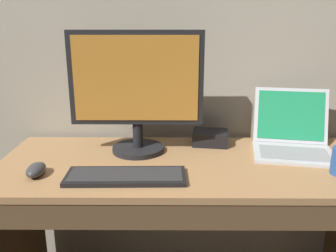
# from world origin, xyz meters

# --- Properties ---
(desk) EXTENTS (1.44, 0.58, 0.74)m
(desk) POSITION_xyz_m (0.00, -0.02, 0.52)
(desk) COLOR #A87A4C
(desk) RESTS_ON ground
(laptop_silver) EXTENTS (0.36, 0.37, 0.23)m
(laptop_silver) POSITION_xyz_m (0.43, 0.14, 0.79)
(laptop_silver) COLOR silver
(laptop_silver) RESTS_ON desk
(external_monitor) EXTENTS (0.51, 0.21, 0.48)m
(external_monitor) POSITION_xyz_m (-0.20, 0.10, 0.99)
(external_monitor) COLOR black
(external_monitor) RESTS_ON desk
(wired_keyboard) EXTENTS (0.40, 0.15, 0.02)m
(wired_keyboard) POSITION_xyz_m (-0.22, -0.15, 0.74)
(wired_keyboard) COLOR black
(wired_keyboard) RESTS_ON desk
(computer_mouse) EXTENTS (0.06, 0.10, 0.04)m
(computer_mouse) POSITION_xyz_m (-0.53, -0.13, 0.76)
(computer_mouse) COLOR #38383D
(computer_mouse) RESTS_ON desk
(external_drive_box) EXTENTS (0.16, 0.14, 0.06)m
(external_drive_box) POSITION_xyz_m (0.10, 0.20, 0.76)
(external_drive_box) COLOR black
(external_drive_box) RESTS_ON desk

